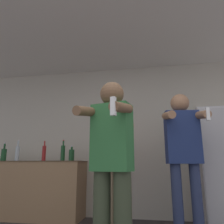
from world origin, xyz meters
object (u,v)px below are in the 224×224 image
Objects in this scene: bottle_amber_bourbon at (44,153)px; person_man_side at (183,148)px; person_spectator_back at (117,156)px; bottle_red_label at (63,153)px; bottle_brown_liquor at (17,153)px; refrigerator at (220,166)px; person_woman_foreground at (112,160)px; bottle_dark_rum at (72,155)px; bottle_short_whiskey at (4,154)px.

person_man_side is (2.11, -0.64, 0.01)m from bottle_amber_bourbon.
person_man_side is 0.84m from person_spectator_back.
bottle_red_label is 0.33m from bottle_amber_bourbon.
bottle_brown_liquor is at bearing 164.63° from person_spectator_back.
bottle_brown_liquor is (-0.48, 0.00, 0.01)m from bottle_amber_bourbon.
person_man_side reaches higher than bottle_brown_liquor.
person_man_side reaches higher than person_spectator_back.
refrigerator is 2.00m from person_woman_foreground.
person_man_side is (0.72, 0.87, 0.16)m from person_woman_foreground.
bottle_red_label reaches higher than bottle_amber_bourbon.
refrigerator is 2.69m from bottle_amber_bourbon.
bottle_dark_rum is 1.76m from person_man_side.
person_woman_foreground is 1.14m from person_man_side.
refrigerator is 3.42m from bottle_short_whiskey.
person_spectator_back reaches higher than bottle_dark_rum.
bottle_brown_liquor is (-0.95, 0.00, 0.04)m from bottle_dark_rum.
bottle_dark_rum is at bearing -179.65° from refrigerator.
bottle_dark_rum is 1.77m from person_woman_foreground.
person_man_side is at bearing -10.75° from person_spectator_back.
bottle_dark_rum is 0.16× the size of person_woman_foreground.
bottle_amber_bourbon is 0.21× the size of person_woman_foreground.
refrigerator reaches higher than bottle_brown_liquor.
bottle_amber_bourbon is at bearing 163.10° from person_man_side.
bottle_short_whiskey is at bearing -179.77° from refrigerator.
bottle_dark_rum is at bearing 149.12° from person_spectator_back.
bottle_amber_bourbon is 0.48m from bottle_dark_rum.
person_spectator_back reaches higher than bottle_short_whiskey.
bottle_brown_liquor is 0.22× the size of person_spectator_back.
refrigerator is at bearing 49.64° from person_woman_foreground.
person_man_side is at bearing -13.92° from bottle_brown_liquor.
bottle_amber_bourbon is 0.48m from bottle_brown_liquor.
refrigerator is at bearing 0.25° from bottle_brown_liquor.
person_woman_foreground reaches higher than bottle_red_label.
person_man_side reaches higher than refrigerator.
bottle_short_whiskey is 1.20m from bottle_dark_rum.
bottle_red_label is 1.05m from bottle_short_whiskey.
refrigerator is 4.80× the size of bottle_red_label.
bottle_red_label is at bearing 180.00° from bottle_dark_rum.
bottle_short_whiskey is at bearing 166.46° from person_spectator_back.
bottle_brown_liquor reaches higher than bottle_amber_bourbon.
person_man_side is (1.64, -0.64, 0.04)m from bottle_dark_rum.
refrigerator is at bearing 48.84° from person_man_side.
bottle_dark_rum is (0.48, 0.00, -0.03)m from bottle_amber_bourbon.
bottle_amber_bourbon is at bearing 159.34° from person_spectator_back.
bottle_dark_rum is at bearing 121.17° from person_woman_foreground.
person_woman_foreground is 1.03m from person_spectator_back.
bottle_brown_liquor is (0.25, 0.00, 0.02)m from bottle_short_whiskey.
person_man_side is at bearing -21.41° from bottle_dark_rum.
bottle_short_whiskey is at bearing 167.27° from person_man_side.
person_man_side is 1.05× the size of person_spectator_back.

